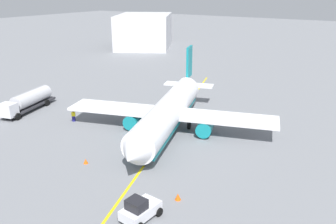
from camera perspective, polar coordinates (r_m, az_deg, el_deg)
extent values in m
plane|color=slate|center=(49.66, 0.00, -3.26)|extent=(400.00, 400.00, 0.00)
cylinder|color=white|center=(48.58, 0.00, -0.01)|extent=(24.38, 11.08, 3.98)
cube|color=teal|center=(48.96, 0.00, -1.22)|extent=(22.88, 9.99, 1.11)
cone|color=white|center=(36.75, -5.65, -6.81)|extent=(4.36, 4.65, 3.82)
cone|color=white|center=(61.64, 3.52, 4.59)|extent=(5.52, 4.64, 3.38)
cube|color=teal|center=(60.09, 3.46, 8.11)|extent=(3.16, 1.30, 5.20)
cube|color=white|center=(61.01, 3.39, 4.43)|extent=(4.81, 8.73, 0.24)
cube|color=white|center=(49.66, 0.31, -0.18)|extent=(13.49, 29.81, 0.36)
cylinder|color=teal|center=(48.35, 6.02, -2.44)|extent=(3.68, 2.96, 2.10)
cylinder|color=teal|center=(50.91, -5.59, -1.27)|extent=(3.68, 2.96, 2.10)
cylinder|color=#4C4C51|center=(40.39, -3.86, -7.09)|extent=(0.24, 0.24, 1.25)
cylinder|color=black|center=(40.67, -3.84, -7.87)|extent=(1.17, 0.71, 1.10)
cylinder|color=#4C4C51|center=(50.46, 3.45, -1.49)|extent=(0.24, 0.24, 1.25)
cylinder|color=black|center=(50.69, 3.44, -2.14)|extent=(1.17, 0.71, 1.10)
cylinder|color=#4C4C51|center=(51.70, -2.19, -0.94)|extent=(0.24, 0.24, 1.25)
cylinder|color=black|center=(51.92, -2.18, -1.58)|extent=(1.17, 0.71, 1.10)
cube|color=#2D2D33|center=(62.62, -21.43, 0.91)|extent=(10.92, 5.18, 0.30)
cube|color=silver|center=(58.84, -24.47, 0.32)|extent=(2.56, 2.84, 2.00)
cube|color=black|center=(58.10, -25.10, 0.42)|extent=(0.68, 1.97, 0.90)
cylinder|color=silver|center=(62.69, -21.24, 2.21)|extent=(8.16, 4.26, 2.30)
cylinder|color=black|center=(58.65, -23.16, -0.69)|extent=(1.15, 0.62, 1.10)
cylinder|color=black|center=(60.27, -24.97, -0.43)|extent=(1.15, 0.62, 1.10)
cylinder|color=black|center=(63.95, -19.03, 1.44)|extent=(1.15, 0.62, 1.10)
cylinder|color=black|center=(65.44, -20.80, 1.63)|extent=(1.15, 0.62, 1.10)
cube|color=silver|center=(31.99, -4.45, -15.62)|extent=(3.76, 2.31, 0.90)
cube|color=black|center=(31.18, -5.13, -14.67)|extent=(1.53, 1.72, 0.90)
cylinder|color=black|center=(33.59, -4.20, -14.64)|extent=(0.82, 0.37, 0.80)
cylinder|color=black|center=(32.50, -1.47, -15.89)|extent=(0.82, 0.37, 0.80)
cylinder|color=black|center=(32.07, -7.43, -16.62)|extent=(0.82, 0.37, 0.80)
cube|color=navy|center=(55.36, -15.01, -1.04)|extent=(0.51, 0.54, 0.85)
cube|color=yellow|center=(55.11, -15.08, -0.33)|extent=(0.59, 0.63, 0.60)
sphere|color=tan|center=(54.97, -15.12, 0.10)|extent=(0.24, 0.24, 0.24)
cone|color=#F2590F|center=(34.64, 1.62, -13.54)|extent=(0.60, 0.60, 0.67)
cone|color=#F2590F|center=(42.11, -13.19, -7.76)|extent=(0.54, 0.54, 0.60)
cube|color=silver|center=(122.38, -3.84, 12.98)|extent=(29.36, 26.32, 10.80)
cube|color=#4C515B|center=(124.06, -7.77, 12.19)|extent=(15.05, 8.22, 7.13)
cube|color=yellow|center=(49.66, 0.00, -3.26)|extent=(63.18, 20.09, 0.01)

